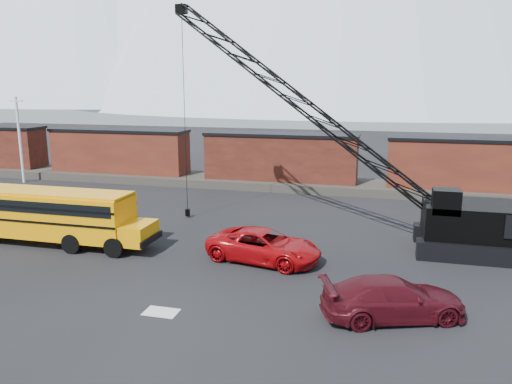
{
  "coord_description": "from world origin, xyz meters",
  "views": [
    {
      "loc": [
        9.05,
        -21.3,
        9.18
      ],
      "look_at": [
        1.88,
        6.08,
        3.0
      ],
      "focal_mm": 35.0,
      "sensor_mm": 36.0,
      "label": 1
    }
  ],
  "objects_px": {
    "red_pickup": "(264,246)",
    "maroon_suv": "(393,298)",
    "school_bus": "(54,214)",
    "crawler_crane": "(306,107)"
  },
  "relations": [
    {
      "from": "maroon_suv",
      "to": "crawler_crane",
      "type": "bearing_deg",
      "value": 5.75
    },
    {
      "from": "school_bus",
      "to": "crawler_crane",
      "type": "bearing_deg",
      "value": 24.05
    },
    {
      "from": "red_pickup",
      "to": "crawler_crane",
      "type": "distance_m",
      "value": 9.08
    },
    {
      "from": "school_bus",
      "to": "crawler_crane",
      "type": "relative_size",
      "value": 0.55
    },
    {
      "from": "red_pickup",
      "to": "maroon_suv",
      "type": "distance_m",
      "value": 8.24
    },
    {
      "from": "red_pickup",
      "to": "maroon_suv",
      "type": "height_order",
      "value": "red_pickup"
    },
    {
      "from": "maroon_suv",
      "to": "crawler_crane",
      "type": "xyz_separation_m",
      "value": [
        -5.34,
        10.76,
        6.98
      ]
    },
    {
      "from": "maroon_suv",
      "to": "red_pickup",
      "type": "bearing_deg",
      "value": 31.5
    },
    {
      "from": "maroon_suv",
      "to": "crawler_crane",
      "type": "height_order",
      "value": "crawler_crane"
    },
    {
      "from": "school_bus",
      "to": "red_pickup",
      "type": "bearing_deg",
      "value": 1.66
    }
  ]
}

